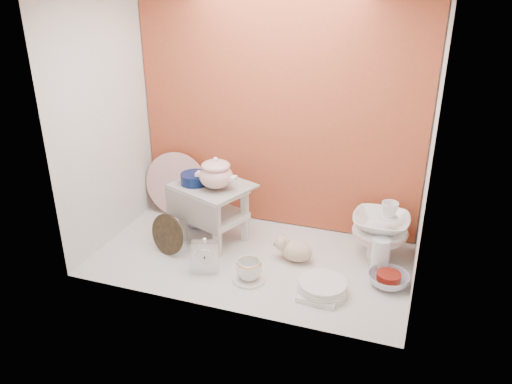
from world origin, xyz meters
TOP-DOWN VIEW (x-y plane):
  - ground at (0.00, 0.00)m, footprint 1.80×1.80m
  - niche_shell at (0.00, 0.18)m, footprint 1.86×1.03m
  - step_stool at (-0.29, 0.14)m, footprint 0.53×0.50m
  - soup_tureen at (-0.25, 0.09)m, footprint 0.31×0.31m
  - cobalt_bowl at (-0.40, 0.12)m, footprint 0.18×0.18m
  - floral_platter at (-0.67, 0.38)m, footprint 0.44×0.10m
  - blue_white_vase at (-0.47, 0.28)m, footprint 0.28×0.28m
  - lacquer_tray at (-0.49, -0.10)m, footprint 0.25×0.13m
  - mantel_clock at (-0.19, -0.22)m, footprint 0.15×0.09m
  - plush_pig at (0.26, 0.06)m, footprint 0.27×0.24m
  - teacup_saucer at (0.06, -0.22)m, footprint 0.23×0.23m
  - gold_rim_teacup at (0.06, -0.22)m, footprint 0.15×0.15m
  - lattice_dish at (0.46, -0.23)m, footprint 0.21×0.21m
  - dinner_plate_stack at (0.46, -0.21)m, footprint 0.33×0.33m
  - crystal_bowl at (0.78, -0.02)m, footprint 0.29×0.29m
  - clear_glass_vase at (0.72, 0.10)m, footprint 0.12×0.12m
  - porcelain_tower at (0.69, 0.25)m, footprint 0.39×0.39m

SIDE VIEW (x-z plane):
  - ground at x=0.00m, z-range 0.00..0.00m
  - teacup_saucer at x=0.06m, z-range 0.00..0.01m
  - lattice_dish at x=0.46m, z-range 0.00..0.03m
  - crystal_bowl at x=0.78m, z-range 0.00..0.07m
  - dinner_plate_stack at x=0.46m, z-range 0.00..0.07m
  - gold_rim_teacup at x=0.06m, z-range 0.01..0.12m
  - plush_pig at x=0.26m, z-range 0.00..0.14m
  - clear_glass_vase at x=0.72m, z-range 0.00..0.21m
  - mantel_clock at x=-0.19m, z-range 0.00..0.21m
  - lacquer_tray at x=-0.49m, z-range 0.00..0.25m
  - blue_white_vase at x=-0.47m, z-range 0.00..0.27m
  - porcelain_tower at x=0.69m, z-range 0.00..0.37m
  - step_stool at x=-0.29m, z-range 0.00..0.37m
  - floral_platter at x=-0.67m, z-range 0.00..0.44m
  - cobalt_bowl at x=-0.40m, z-range 0.37..0.43m
  - soup_tureen at x=-0.25m, z-range 0.37..0.57m
  - niche_shell at x=0.00m, z-range 0.17..1.70m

